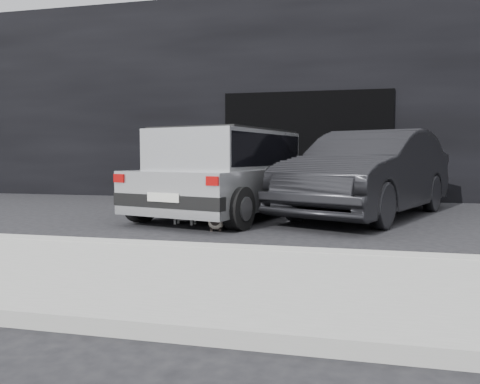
% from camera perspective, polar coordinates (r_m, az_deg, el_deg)
% --- Properties ---
extents(ground, '(80.00, 80.00, 0.00)m').
position_cam_1_polar(ground, '(7.70, -2.09, -3.57)').
color(ground, black).
rests_on(ground, ground).
extents(building_facade, '(34.00, 4.00, 5.00)m').
position_cam_1_polar(building_facade, '(13.47, 8.88, 10.50)').
color(building_facade, black).
rests_on(building_facade, ground).
extents(garage_opening, '(4.00, 0.10, 2.60)m').
position_cam_1_polar(garage_opening, '(11.40, 8.07, 5.57)').
color(garage_opening, black).
rests_on(garage_opening, ground).
extents(curb, '(18.00, 0.25, 0.12)m').
position_cam_1_polar(curb, '(4.97, 1.26, -7.37)').
color(curb, gray).
rests_on(curb, ground).
extents(sidewalk, '(18.00, 2.20, 0.11)m').
position_cam_1_polar(sidewalk, '(3.84, -2.47, -11.04)').
color(sidewalk, gray).
rests_on(sidewalk, ground).
extents(silver_hatchback, '(2.87, 4.49, 1.53)m').
position_cam_1_polar(silver_hatchback, '(8.33, -1.19, 2.82)').
color(silver_hatchback, '#BABCBF').
rests_on(silver_hatchback, ground).
extents(second_car, '(3.31, 4.90, 1.53)m').
position_cam_1_polar(second_car, '(8.55, 15.52, 2.21)').
color(second_car, black).
rests_on(second_car, ground).
extents(cat_siamese, '(0.33, 0.69, 0.25)m').
position_cam_1_polar(cat_siamese, '(6.76, -2.92, -3.75)').
color(cat_siamese, beige).
rests_on(cat_siamese, ground).
extents(cat_white, '(0.73, 0.30, 0.34)m').
position_cam_1_polar(cat_white, '(7.36, -6.50, -2.67)').
color(cat_white, silver).
rests_on(cat_white, ground).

